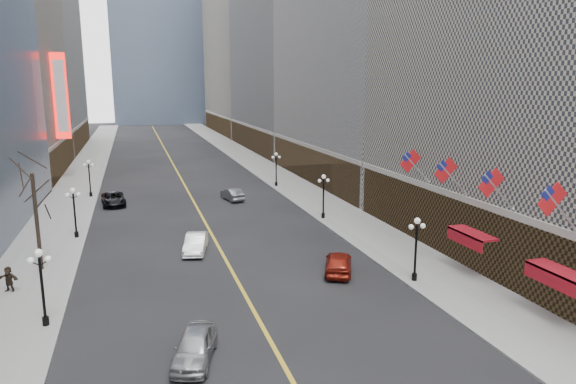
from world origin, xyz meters
TOP-DOWN VIEW (x-y plane):
  - sidewalk_east at (14.00, 70.00)m, footprint 6.00×230.00m
  - sidewalk_west at (-14.00, 70.00)m, footprint 6.00×230.00m
  - lane_line at (0.00, 80.00)m, footprint 0.25×200.00m
  - bldg_east_c at (29.88, 106.00)m, footprint 26.60×40.60m
  - bldg_east_d at (29.90, 149.00)m, footprint 26.60×46.60m
  - streetlamp_east_1 at (11.80, 30.00)m, footprint 1.26×0.44m
  - streetlamp_east_2 at (11.80, 48.00)m, footprint 1.26×0.44m
  - streetlamp_east_3 at (11.80, 66.00)m, footprint 1.26×0.44m
  - streetlamp_west_1 at (-11.80, 30.00)m, footprint 1.26×0.44m
  - streetlamp_west_2 at (-11.80, 48.00)m, footprint 1.26×0.44m
  - streetlamp_west_3 at (-11.80, 66.00)m, footprint 1.26×0.44m
  - flag_2 at (15.31, 22.00)m, footprint 2.87×0.12m
  - flag_3 at (15.31, 27.00)m, footprint 2.87×0.12m
  - flag_4 at (15.31, 32.00)m, footprint 2.87×0.12m
  - flag_5 at (15.31, 37.00)m, footprint 2.87×0.12m
  - awning_b at (16.11, 22.00)m, footprint 1.40×4.00m
  - awning_c at (16.11, 30.00)m, footprint 1.40×4.00m
  - theatre_marquee at (-15.88, 80.00)m, footprint 2.00×0.55m
  - tree_west_far at (-13.50, 40.00)m, footprint 3.60×3.60m
  - car_nb_near at (-4.11, 23.93)m, footprint 3.12×4.90m
  - car_nb_mid at (-2.00, 41.12)m, footprint 2.65×4.87m
  - car_nb_far at (-9.00, 60.86)m, footprint 2.96×5.56m
  - car_sb_mid at (7.44, 33.29)m, footprint 3.62×5.07m
  - car_sb_far at (4.53, 59.54)m, footprint 2.33×4.59m
  - ped_west_far at (-14.84, 36.05)m, footprint 1.61×1.10m

SIDE VIEW (x-z plane):
  - lane_line at x=0.00m, z-range 0.00..0.02m
  - sidewalk_east at x=14.00m, z-range 0.00..0.15m
  - sidewalk_west at x=-14.00m, z-range 0.00..0.15m
  - car_sb_far at x=4.53m, z-range 0.00..1.44m
  - car_nb_far at x=-9.00m, z-range 0.00..1.49m
  - car_nb_mid at x=-2.00m, z-range 0.00..1.52m
  - car_nb_near at x=-4.11m, z-range 0.00..1.55m
  - car_sb_mid at x=7.44m, z-range 0.00..1.60m
  - ped_west_far at x=-14.84m, z-range 0.15..1.84m
  - streetlamp_east_1 at x=11.80m, z-range 0.64..5.16m
  - streetlamp_east_2 at x=11.80m, z-range 0.64..5.16m
  - streetlamp_east_3 at x=11.80m, z-range 0.64..5.16m
  - streetlamp_west_1 at x=-11.80m, z-range 0.64..5.16m
  - streetlamp_west_2 at x=-11.80m, z-range 0.64..5.16m
  - streetlamp_west_3 at x=-11.80m, z-range 0.64..5.16m
  - awning_b at x=16.11m, z-range 2.62..3.54m
  - awning_c at x=16.11m, z-range 2.62..3.54m
  - tree_west_far at x=-13.50m, z-range 2.28..10.20m
  - flag_2 at x=15.31m, z-range 5.85..8.72m
  - flag_3 at x=15.31m, z-range 5.85..8.72m
  - flag_4 at x=15.31m, z-range 5.85..8.72m
  - flag_5 at x=15.31m, z-range 5.85..8.72m
  - theatre_marquee at x=-15.88m, z-range 6.00..18.00m
  - bldg_east_c at x=29.88m, z-range -0.22..48.58m
  - bldg_east_d at x=29.90m, z-range -0.23..62.57m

